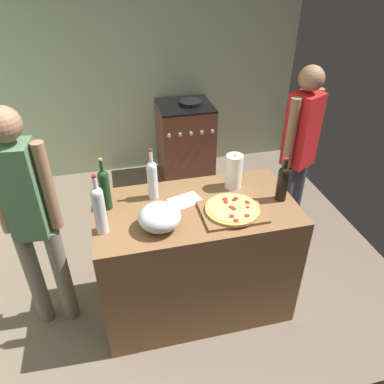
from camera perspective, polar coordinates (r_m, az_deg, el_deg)
ground_plane at (r=3.63m, az=-4.84°, el=-7.10°), size 3.83×3.48×0.02m
kitchen_wall_rear at (r=4.37m, az=-9.10°, el=19.30°), size 3.83×0.10×2.60m
counter at (r=2.74m, az=0.50°, el=-10.07°), size 1.34×0.71×0.92m
cutting_board at (r=2.39m, az=6.19°, el=-3.02°), size 0.40×0.32×0.02m
pizza at (r=2.38m, az=6.23°, el=-2.62°), size 0.35×0.35×0.03m
mixing_bowl at (r=2.23m, az=-5.00°, el=-3.86°), size 0.26×0.26×0.16m
paper_towel_roll at (r=2.59m, az=6.45°, el=3.16°), size 0.12×0.12×0.25m
wine_bottle_green at (r=2.46m, az=-6.12°, el=2.13°), size 0.07×0.07×0.37m
wine_bottle_amber at (r=2.51m, az=13.79°, el=1.57°), size 0.07×0.07×0.31m
wine_bottle_dark at (r=2.41m, az=-13.29°, el=0.62°), size 0.07×0.07×0.36m
wine_bottle_clear at (r=2.20m, az=-14.10°, el=-2.42°), size 0.07×0.07×0.39m
recipe_sheet at (r=2.50m, az=-1.00°, el=-1.32°), size 0.24×0.20×0.00m
stove at (r=4.35m, az=-1.06°, el=7.78°), size 0.59×0.60×0.94m
person_in_stripes at (r=2.51m, az=-23.61°, el=-3.38°), size 0.37×0.22×1.66m
person_in_red at (r=3.23m, az=16.11°, el=6.31°), size 0.35×0.28×1.63m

